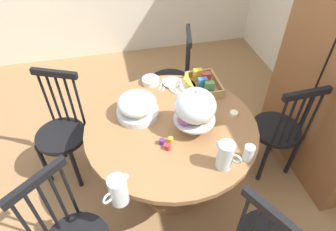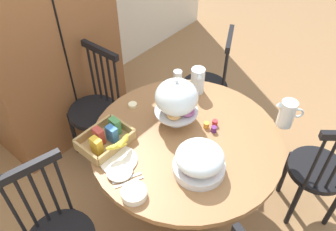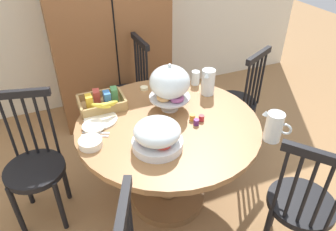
{
  "view_description": "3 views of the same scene",
  "coord_description": "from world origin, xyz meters",
  "px_view_note": "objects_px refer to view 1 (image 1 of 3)",
  "views": [
    {
      "loc": [
        1.34,
        -0.25,
        2.18
      ],
      "look_at": [
        -0.17,
        0.1,
        0.74
      ],
      "focal_mm": 31.23,
      "sensor_mm": 36.0,
      "label": 1
    },
    {
      "loc": [
        -1.26,
        -0.76,
        2.3
      ],
      "look_at": [
        -0.07,
        0.25,
        0.84
      ],
      "focal_mm": 36.41,
      "sensor_mm": 36.0,
      "label": 2
    },
    {
      "loc": [
        -0.72,
        -1.47,
        1.95
      ],
      "look_at": [
        -0.07,
        0.1,
        0.79
      ],
      "focal_mm": 33.96,
      "sensor_mm": 36.0,
      "label": 3
    }
  ],
  "objects_px": {
    "windsor_chair_host_seat": "(62,133)",
    "china_plate_large": "(182,86)",
    "dining_table": "(171,145)",
    "milk_pitcher": "(225,156)",
    "drinking_glass": "(249,153)",
    "windsor_chair_facing_door": "(278,131)",
    "orange_juice_pitcher": "(118,191)",
    "fruit_platter_covered": "(137,106)",
    "butter_dish": "(234,113)",
    "pastry_stand_with_dome": "(195,108)",
    "cereal_basket": "(202,83)",
    "cereal_bowl": "(151,81)",
    "windsor_chair_far_side": "(173,81)",
    "china_plate_small": "(172,82)"
  },
  "relations": [
    {
      "from": "windsor_chair_far_side",
      "to": "pastry_stand_with_dome",
      "type": "height_order",
      "value": "pastry_stand_with_dome"
    },
    {
      "from": "cereal_bowl",
      "to": "pastry_stand_with_dome",
      "type": "bearing_deg",
      "value": 18.05
    },
    {
      "from": "dining_table",
      "to": "milk_pitcher",
      "type": "bearing_deg",
      "value": 28.68
    },
    {
      "from": "china_plate_large",
      "to": "cereal_bowl",
      "type": "bearing_deg",
      "value": -115.29
    },
    {
      "from": "windsor_chair_host_seat",
      "to": "cereal_bowl",
      "type": "xyz_separation_m",
      "value": [
        -0.13,
        0.77,
        0.31
      ]
    },
    {
      "from": "windsor_chair_far_side",
      "to": "butter_dish",
      "type": "height_order",
      "value": "windsor_chair_far_side"
    },
    {
      "from": "orange_juice_pitcher",
      "to": "windsor_chair_far_side",
      "type": "bearing_deg",
      "value": 155.21
    },
    {
      "from": "dining_table",
      "to": "cereal_basket",
      "type": "height_order",
      "value": "cereal_basket"
    },
    {
      "from": "drinking_glass",
      "to": "butter_dish",
      "type": "distance_m",
      "value": 0.41
    },
    {
      "from": "fruit_platter_covered",
      "to": "orange_juice_pitcher",
      "type": "distance_m",
      "value": 0.69
    },
    {
      "from": "china_plate_small",
      "to": "butter_dish",
      "type": "relative_size",
      "value": 2.5
    },
    {
      "from": "windsor_chair_far_side",
      "to": "china_plate_small",
      "type": "distance_m",
      "value": 0.53
    },
    {
      "from": "orange_juice_pitcher",
      "to": "windsor_chair_facing_door",
      "type": "bearing_deg",
      "value": 111.68
    },
    {
      "from": "windsor_chair_host_seat",
      "to": "cereal_basket",
      "type": "bearing_deg",
      "value": 88.44
    },
    {
      "from": "windsor_chair_facing_door",
      "to": "cereal_basket",
      "type": "height_order",
      "value": "windsor_chair_facing_door"
    },
    {
      "from": "pastry_stand_with_dome",
      "to": "orange_juice_pitcher",
      "type": "height_order",
      "value": "pastry_stand_with_dome"
    },
    {
      "from": "milk_pitcher",
      "to": "fruit_platter_covered",
      "type": "bearing_deg",
      "value": -142.44
    },
    {
      "from": "fruit_platter_covered",
      "to": "butter_dish",
      "type": "bearing_deg",
      "value": 77.44
    },
    {
      "from": "cereal_basket",
      "to": "china_plate_large",
      "type": "relative_size",
      "value": 1.44
    },
    {
      "from": "fruit_platter_covered",
      "to": "butter_dish",
      "type": "distance_m",
      "value": 0.7
    },
    {
      "from": "windsor_chair_facing_door",
      "to": "orange_juice_pitcher",
      "type": "height_order",
      "value": "windsor_chair_facing_door"
    },
    {
      "from": "pastry_stand_with_dome",
      "to": "cereal_basket",
      "type": "xyz_separation_m",
      "value": [
        -0.43,
        0.19,
        -0.15
      ]
    },
    {
      "from": "pastry_stand_with_dome",
      "to": "fruit_platter_covered",
      "type": "height_order",
      "value": "pastry_stand_with_dome"
    },
    {
      "from": "milk_pitcher",
      "to": "windsor_chair_facing_door",
      "type": "bearing_deg",
      "value": 122.37
    },
    {
      "from": "windsor_chair_host_seat",
      "to": "fruit_platter_covered",
      "type": "distance_m",
      "value": 0.75
    },
    {
      "from": "cereal_basket",
      "to": "pastry_stand_with_dome",
      "type": "bearing_deg",
      "value": -24.58
    },
    {
      "from": "butter_dish",
      "to": "windsor_chair_host_seat",
      "type": "bearing_deg",
      "value": -106.55
    },
    {
      "from": "cereal_bowl",
      "to": "china_plate_small",
      "type": "bearing_deg",
      "value": 72.27
    },
    {
      "from": "fruit_platter_covered",
      "to": "drinking_glass",
      "type": "xyz_separation_m",
      "value": [
        0.55,
        0.6,
        -0.03
      ]
    },
    {
      "from": "windsor_chair_host_seat",
      "to": "drinking_glass",
      "type": "relative_size",
      "value": 8.86
    },
    {
      "from": "china_plate_small",
      "to": "butter_dish",
      "type": "xyz_separation_m",
      "value": [
        0.46,
        0.35,
        -0.01
      ]
    },
    {
      "from": "dining_table",
      "to": "milk_pitcher",
      "type": "distance_m",
      "value": 0.56
    },
    {
      "from": "china_plate_large",
      "to": "china_plate_small",
      "type": "height_order",
      "value": "china_plate_small"
    },
    {
      "from": "dining_table",
      "to": "windsor_chair_far_side",
      "type": "relative_size",
      "value": 1.24
    },
    {
      "from": "pastry_stand_with_dome",
      "to": "cereal_bowl",
      "type": "xyz_separation_m",
      "value": [
        -0.59,
        -0.19,
        -0.17
      ]
    },
    {
      "from": "windsor_chair_host_seat",
      "to": "fruit_platter_covered",
      "type": "xyz_separation_m",
      "value": [
        0.23,
        0.61,
        0.37
      ]
    },
    {
      "from": "pastry_stand_with_dome",
      "to": "butter_dish",
      "type": "xyz_separation_m",
      "value": [
        -0.07,
        0.33,
        -0.19
      ]
    },
    {
      "from": "china_plate_large",
      "to": "china_plate_small",
      "type": "bearing_deg",
      "value": -130.32
    },
    {
      "from": "windsor_chair_far_side",
      "to": "china_plate_small",
      "type": "bearing_deg",
      "value": -14.93
    },
    {
      "from": "pastry_stand_with_dome",
      "to": "butter_dish",
      "type": "height_order",
      "value": "pastry_stand_with_dome"
    },
    {
      "from": "orange_juice_pitcher",
      "to": "cereal_bowl",
      "type": "distance_m",
      "value": 1.09
    },
    {
      "from": "milk_pitcher",
      "to": "cereal_basket",
      "type": "bearing_deg",
      "value": 172.03
    },
    {
      "from": "cereal_basket",
      "to": "drinking_glass",
      "type": "distance_m",
      "value": 0.75
    },
    {
      "from": "windsor_chair_host_seat",
      "to": "china_plate_large",
      "type": "height_order",
      "value": "windsor_chair_host_seat"
    },
    {
      "from": "china_plate_large",
      "to": "butter_dish",
      "type": "height_order",
      "value": "butter_dish"
    },
    {
      "from": "dining_table",
      "to": "china_plate_large",
      "type": "height_order",
      "value": "china_plate_large"
    },
    {
      "from": "china_plate_large",
      "to": "dining_table",
      "type": "bearing_deg",
      "value": -24.81
    },
    {
      "from": "drinking_glass",
      "to": "dining_table",
      "type": "bearing_deg",
      "value": -135.3
    },
    {
      "from": "windsor_chair_host_seat",
      "to": "milk_pitcher",
      "type": "xyz_separation_m",
      "value": [
        0.8,
        1.05,
        0.38
      ]
    },
    {
      "from": "china_plate_small",
      "to": "cereal_bowl",
      "type": "bearing_deg",
      "value": -107.73
    }
  ]
}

